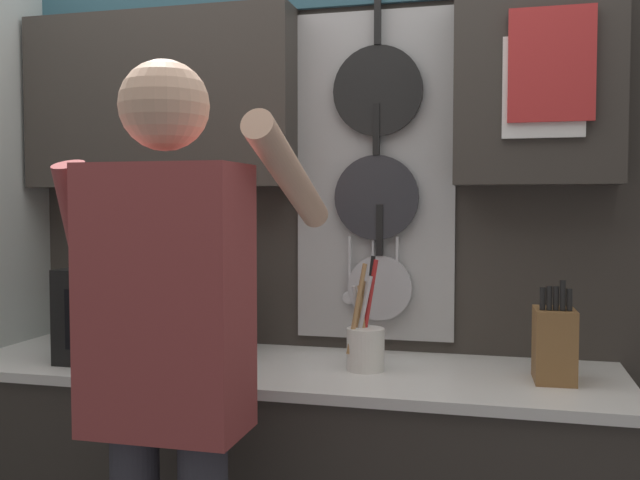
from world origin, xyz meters
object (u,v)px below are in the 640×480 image
Objects in this scene: microwave at (150,312)px; person at (169,353)px; utensil_crock at (365,343)px; knife_block at (554,344)px.

person is at bearing -58.10° from microwave.
microwave is 0.71m from utensil_crock.
knife_block is at bearing 29.39° from person.
utensil_crock is (0.71, 0.00, -0.07)m from microwave.
utensil_crock is (-0.54, 0.00, -0.02)m from knife_block.
person is (-0.92, -0.52, 0.03)m from knife_block.
knife_block is (1.25, 0.00, -0.04)m from microwave.
utensil_crock is at bearing 53.76° from person.
microwave is at bearing -179.74° from utensil_crock.
microwave is 1.25m from knife_block.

